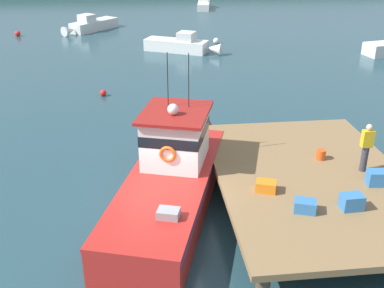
# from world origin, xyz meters

# --- Properties ---
(ground_plane) EXTENTS (200.00, 200.00, 0.00)m
(ground_plane) POSITION_xyz_m (0.00, 0.00, 0.00)
(ground_plane) COLOR #23424C
(dock) EXTENTS (6.00, 9.00, 1.20)m
(dock) POSITION_xyz_m (4.80, 0.00, 1.07)
(dock) COLOR #4C3D2D
(dock) RESTS_ON ground
(main_fishing_boat) EXTENTS (4.79, 9.90, 4.80)m
(main_fishing_boat) POSITION_xyz_m (0.37, 0.91, 1.01)
(main_fishing_boat) COLOR red
(main_fishing_boat) RESTS_ON ground
(crate_stack_mid_dock) EXTENTS (0.62, 0.46, 0.45)m
(crate_stack_mid_dock) POSITION_xyz_m (5.23, -2.01, 1.42)
(crate_stack_mid_dock) COLOR #3370B2
(crate_stack_mid_dock) RESTS_ON dock
(crate_single_far) EXTENTS (0.65, 0.51, 0.47)m
(crate_single_far) POSITION_xyz_m (6.57, -0.79, 1.43)
(crate_single_far) COLOR #3370B2
(crate_single_far) RESTS_ON dock
(crate_single_by_cleat) EXTENTS (0.71, 0.61, 0.32)m
(crate_single_by_cleat) POSITION_xyz_m (3.08, -0.78, 1.36)
(crate_single_by_cleat) COLOR orange
(crate_single_by_cleat) RESTS_ON dock
(crate_stack_near_edge) EXTENTS (0.71, 0.61, 0.35)m
(crate_stack_near_edge) POSITION_xyz_m (3.89, -1.99, 1.37)
(crate_stack_near_edge) COLOR #3370B2
(crate_stack_near_edge) RESTS_ON dock
(bait_bucket) EXTENTS (0.32, 0.32, 0.34)m
(bait_bucket) POSITION_xyz_m (5.48, 1.10, 1.37)
(bait_bucket) COLOR #E04C19
(bait_bucket) RESTS_ON dock
(deckhand_by_the_boat) EXTENTS (0.36, 0.22, 1.63)m
(deckhand_by_the_boat) POSITION_xyz_m (6.55, 0.15, 2.06)
(deckhand_by_the_boat) COLOR #383842
(deckhand_by_the_boat) RESTS_ON dock
(moored_boat_mid_harbor) EXTENTS (1.89, 5.00, 1.25)m
(moored_boat_mid_harbor) POSITION_xyz_m (6.80, 40.45, 0.43)
(moored_boat_mid_harbor) COLOR silver
(moored_boat_mid_harbor) RESTS_ON ground
(moored_boat_near_channel) EXTENTS (5.62, 3.59, 1.45)m
(moored_boat_near_channel) POSITION_xyz_m (2.56, 21.35, 0.50)
(moored_boat_near_channel) COLOR white
(moored_boat_near_channel) RESTS_ON ground
(moored_boat_far_right) EXTENTS (4.64, 4.98, 1.44)m
(moored_boat_far_right) POSITION_xyz_m (-4.59, 29.65, 0.50)
(moored_boat_far_right) COLOR silver
(moored_boat_far_right) RESTS_ON ground
(mooring_buoy_outer) EXTENTS (0.35, 0.35, 0.35)m
(mooring_buoy_outer) POSITION_xyz_m (-2.56, 12.06, 0.18)
(mooring_buoy_outer) COLOR red
(mooring_buoy_outer) RESTS_ON ground
(mooring_buoy_spare_mooring) EXTENTS (0.40, 0.40, 0.40)m
(mooring_buoy_spare_mooring) POSITION_xyz_m (3.18, 21.51, 0.20)
(mooring_buoy_spare_mooring) COLOR red
(mooring_buoy_spare_mooring) RESTS_ON ground
(mooring_buoy_inshore) EXTENTS (0.46, 0.46, 0.46)m
(mooring_buoy_inshore) POSITION_xyz_m (-10.45, 28.07, 0.23)
(mooring_buoy_inshore) COLOR red
(mooring_buoy_inshore) RESTS_ON ground
(mooring_buoy_channel_marker) EXTENTS (0.47, 0.47, 0.47)m
(mooring_buoy_channel_marker) POSITION_xyz_m (5.46, 23.48, 0.23)
(mooring_buoy_channel_marker) COLOR silver
(mooring_buoy_channel_marker) RESTS_ON ground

